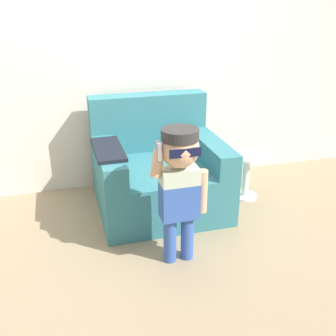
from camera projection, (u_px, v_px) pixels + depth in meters
name	position (u px, v px, depth m)	size (l,w,h in m)	color
ground_plane	(143.00, 212.00, 3.57)	(10.00, 10.00, 0.00)	#998466
wall_back	(123.00, 55.00, 3.69)	(10.00, 0.05, 2.60)	silver
armchair	(157.00, 171.00, 3.59)	(1.12, 1.03, 0.97)	teal
person_child	(180.00, 176.00, 2.67)	(0.41, 0.31, 1.01)	#3356AD
side_table	(246.00, 171.00, 3.75)	(0.37, 0.37, 0.45)	white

